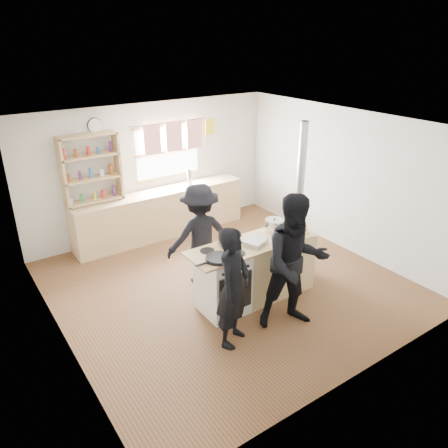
% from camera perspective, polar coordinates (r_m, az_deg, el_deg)
% --- Properties ---
extents(ground, '(5.00, 5.00, 0.01)m').
position_cam_1_polar(ground, '(6.98, 0.35, -7.82)').
color(ground, brown).
rests_on(ground, ground).
extents(back_counter, '(3.40, 0.55, 0.90)m').
position_cam_1_polar(back_counter, '(8.49, -8.21, 1.42)').
color(back_counter, tan).
rests_on(back_counter, ground).
extents(shelving_unit, '(1.00, 0.28, 1.20)m').
position_cam_1_polar(shelving_unit, '(7.84, -16.97, 6.93)').
color(shelving_unit, tan).
rests_on(shelving_unit, back_counter).
extents(thermos, '(0.10, 0.10, 0.31)m').
position_cam_1_polar(thermos, '(8.57, -4.55, 6.12)').
color(thermos, silver).
rests_on(thermos, back_counter).
extents(cooking_island, '(1.97, 0.64, 0.93)m').
position_cam_1_polar(cooking_island, '(6.43, 4.23, -5.97)').
color(cooking_island, white).
rests_on(cooking_island, ground).
extents(skillet_greens, '(0.35, 0.35, 0.05)m').
position_cam_1_polar(skillet_greens, '(5.69, -0.68, -4.49)').
color(skillet_greens, black).
rests_on(skillet_greens, cooking_island).
extents(roast_tray, '(0.39, 0.35, 0.07)m').
position_cam_1_polar(roast_tray, '(6.11, 4.16, -2.32)').
color(roast_tray, silver).
rests_on(roast_tray, cooking_island).
extents(stockpot_stove, '(0.24, 0.24, 0.19)m').
position_cam_1_polar(stockpot_stove, '(5.99, 0.41, -2.36)').
color(stockpot_stove, silver).
rests_on(stockpot_stove, cooking_island).
extents(stockpot_counter, '(0.28, 0.28, 0.21)m').
position_cam_1_polar(stockpot_counter, '(6.51, 6.59, -0.18)').
color(stockpot_counter, '#BDBDC0').
rests_on(stockpot_counter, cooking_island).
extents(bread_board, '(0.33, 0.29, 0.12)m').
position_cam_1_polar(bread_board, '(6.55, 9.65, -0.63)').
color(bread_board, tan).
rests_on(bread_board, cooking_island).
extents(flue_heater, '(0.35, 0.35, 2.50)m').
position_cam_1_polar(flue_heater, '(7.01, 9.42, -1.82)').
color(flue_heater, black).
rests_on(flue_heater, ground).
extents(person_near_left, '(0.69, 0.63, 1.59)m').
position_cam_1_polar(person_near_left, '(5.38, 1.25, -8.31)').
color(person_near_left, black).
rests_on(person_near_left, ground).
extents(person_near_right, '(1.10, 0.98, 1.86)m').
position_cam_1_polar(person_near_right, '(5.71, 9.30, -5.02)').
color(person_near_right, black).
rests_on(person_near_right, ground).
extents(person_far, '(1.13, 0.75, 1.62)m').
position_cam_1_polar(person_far, '(6.67, -3.15, -1.45)').
color(person_far, black).
rests_on(person_far, ground).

